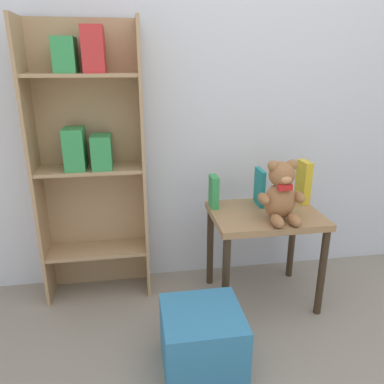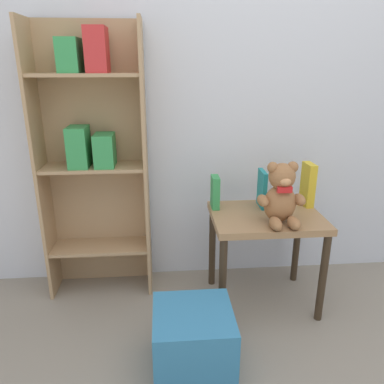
{
  "view_description": "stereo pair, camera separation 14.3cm",
  "coord_description": "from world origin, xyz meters",
  "views": [
    {
      "loc": [
        -0.58,
        -0.73,
        1.31
      ],
      "look_at": [
        -0.28,
        1.12,
        0.66
      ],
      "focal_mm": 35.0,
      "sensor_mm": 36.0,
      "label": 1
    },
    {
      "loc": [
        -0.44,
        -0.75,
        1.31
      ],
      "look_at": [
        -0.28,
        1.12,
        0.66
      ],
      "focal_mm": 35.0,
      "sensor_mm": 36.0,
      "label": 2
    }
  ],
  "objects": [
    {
      "name": "storage_bin",
      "position": [
        -0.32,
        0.6,
        0.14
      ],
      "size": [
        0.35,
        0.34,
        0.29
      ],
      "color": "teal",
      "rests_on": "ground_plane"
    },
    {
      "name": "book_standing_green",
      "position": [
        -0.14,
        1.19,
        0.63
      ],
      "size": [
        0.04,
        0.1,
        0.18
      ],
      "primitive_type": "cube",
      "rotation": [
        0.0,
        0.0,
        0.0
      ],
      "color": "#33934C",
      "rests_on": "display_table"
    },
    {
      "name": "book_standing_yellow",
      "position": [
        0.38,
        1.19,
        0.66
      ],
      "size": [
        0.05,
        0.12,
        0.24
      ],
      "primitive_type": "cube",
      "rotation": [
        0.0,
        0.0,
        0.03
      ],
      "color": "gold",
      "rests_on": "display_table"
    },
    {
      "name": "teddy_bear",
      "position": [
        0.16,
        0.96,
        0.68
      ],
      "size": [
        0.24,
        0.22,
        0.31
      ],
      "color": "#99663D",
      "rests_on": "display_table"
    },
    {
      "name": "bookshelf_side",
      "position": [
        -0.81,
        1.32,
        0.86
      ],
      "size": [
        0.59,
        0.24,
        1.53
      ],
      "color": "tan",
      "rests_on": "ground_plane"
    },
    {
      "name": "wall_back",
      "position": [
        0.0,
        1.45,
        1.25
      ],
      "size": [
        4.8,
        0.06,
        2.5
      ],
      "color": "silver",
      "rests_on": "ground_plane"
    },
    {
      "name": "display_table",
      "position": [
        0.12,
        1.07,
        0.45
      ],
      "size": [
        0.59,
        0.45,
        0.54
      ],
      "color": "#9E754C",
      "rests_on": "ground_plane"
    },
    {
      "name": "book_standing_teal",
      "position": [
        0.12,
        1.19,
        0.64
      ],
      "size": [
        0.03,
        0.14,
        0.21
      ],
      "primitive_type": "cube",
      "rotation": [
        0.0,
        0.0,
        -0.02
      ],
      "color": "teal",
      "rests_on": "display_table"
    }
  ]
}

